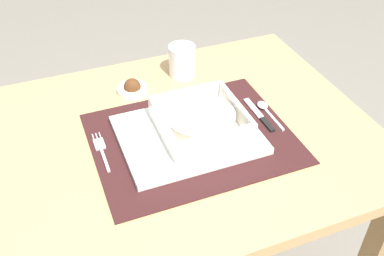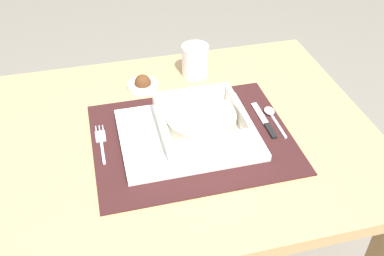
# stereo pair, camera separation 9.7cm
# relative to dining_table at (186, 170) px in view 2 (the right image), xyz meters

# --- Properties ---
(dining_table) EXTENTS (0.85, 0.69, 0.74)m
(dining_table) POSITION_rel_dining_table_xyz_m (0.00, 0.00, 0.00)
(dining_table) COLOR tan
(dining_table) RESTS_ON ground
(placemat) EXTENTS (0.43, 0.35, 0.00)m
(placemat) POSITION_rel_dining_table_xyz_m (0.01, -0.03, 0.12)
(placemat) COLOR #381919
(placemat) RESTS_ON dining_table
(serving_plate) EXTENTS (0.30, 0.24, 0.02)m
(serving_plate) POSITION_rel_dining_table_xyz_m (-0.00, -0.02, 0.13)
(serving_plate) COLOR white
(serving_plate) RESTS_ON placemat
(porridge_bowl) EXTENTS (0.18, 0.18, 0.05)m
(porridge_bowl) POSITION_rel_dining_table_xyz_m (0.03, -0.03, 0.16)
(porridge_bowl) COLOR white
(porridge_bowl) RESTS_ON serving_plate
(fork) EXTENTS (0.02, 0.13, 0.00)m
(fork) POSITION_rel_dining_table_xyz_m (-0.19, 0.01, 0.13)
(fork) COLOR silver
(fork) RESTS_ON placemat
(spoon) EXTENTS (0.02, 0.11, 0.01)m
(spoon) POSITION_rel_dining_table_xyz_m (0.21, 0.00, 0.13)
(spoon) COLOR silver
(spoon) RESTS_ON placemat
(butter_knife) EXTENTS (0.01, 0.13, 0.01)m
(butter_knife) POSITION_rel_dining_table_xyz_m (0.18, -0.02, 0.13)
(butter_knife) COLOR black
(butter_knife) RESTS_ON placemat
(drinking_glass) EXTENTS (0.07, 0.07, 0.08)m
(drinking_glass) POSITION_rel_dining_table_xyz_m (0.08, 0.23, 0.16)
(drinking_glass) COLOR white
(drinking_glass) RESTS_ON dining_table
(condiment_saucer) EXTENTS (0.08, 0.08, 0.04)m
(condiment_saucer) POSITION_rel_dining_table_xyz_m (-0.06, 0.20, 0.13)
(condiment_saucer) COLOR white
(condiment_saucer) RESTS_ON dining_table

